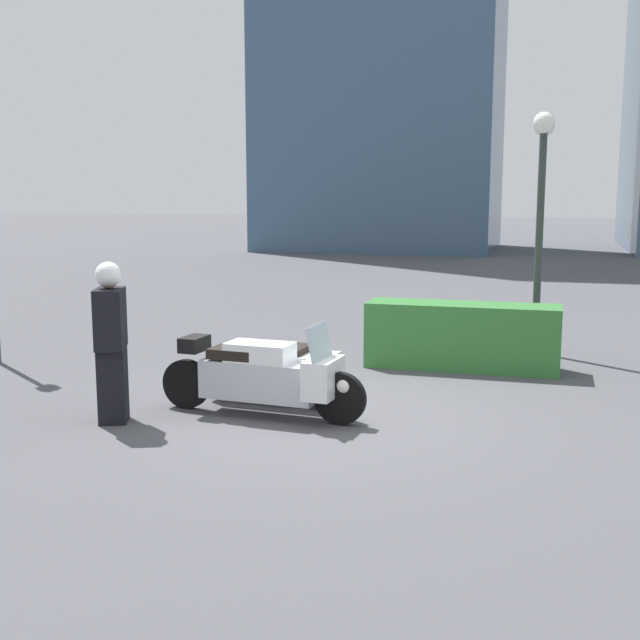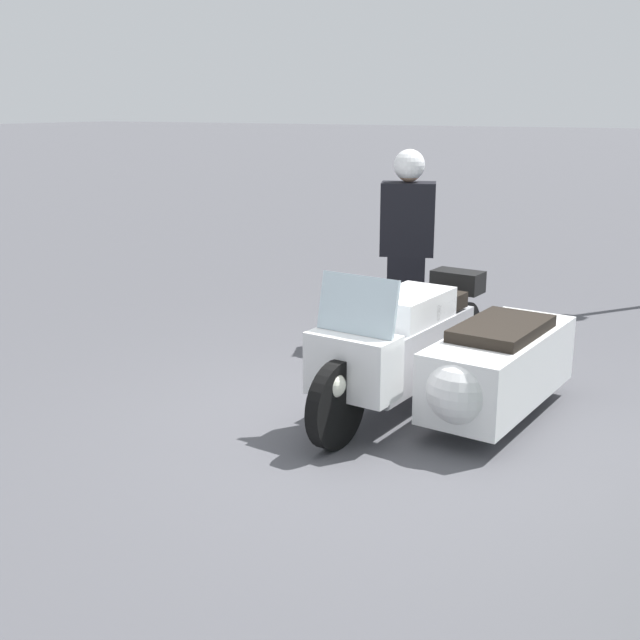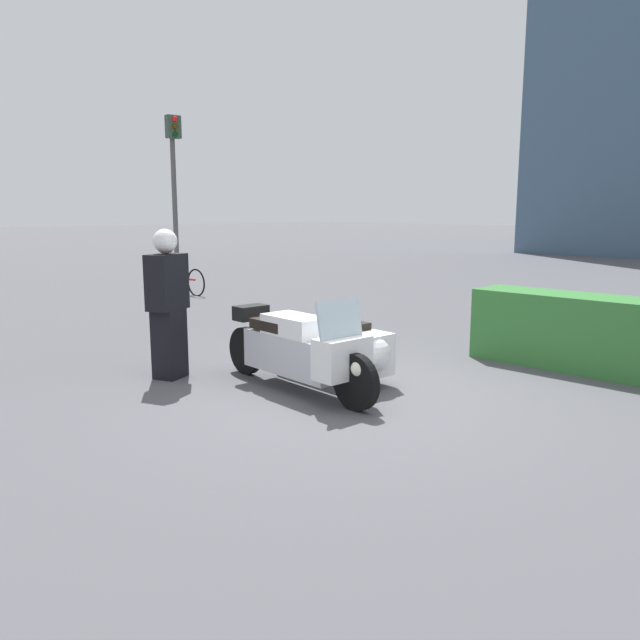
% 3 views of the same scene
% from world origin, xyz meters
% --- Properties ---
extents(ground_plane, '(160.00, 160.00, 0.00)m').
position_xyz_m(ground_plane, '(0.00, 0.00, 0.00)').
color(ground_plane, '#4C4C51').
extents(police_motorcycle, '(2.60, 1.45, 1.14)m').
position_xyz_m(police_motorcycle, '(-0.59, 0.22, 0.46)').
color(police_motorcycle, black).
rests_on(police_motorcycle, ground).
extents(officer_rider, '(0.47, 0.58, 1.85)m').
position_xyz_m(officer_rider, '(-2.19, -0.83, 0.98)').
color(officer_rider, black).
rests_on(officer_rider, ground).
extents(hedge_bush_curbside, '(2.85, 0.77, 0.98)m').
position_xyz_m(hedge_bush_curbside, '(1.35, 3.16, 0.49)').
color(hedge_bush_curbside, '#337033').
rests_on(hedge_bush_curbside, ground).
extents(twin_lamp_post, '(0.33, 1.04, 3.84)m').
position_xyz_m(twin_lamp_post, '(2.38, 4.66, 2.90)').
color(twin_lamp_post, '#2D3833').
rests_on(twin_lamp_post, ground).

